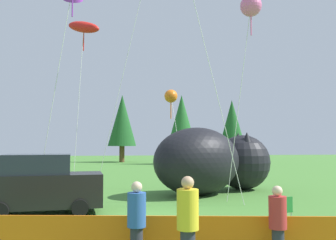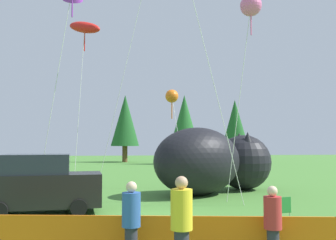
# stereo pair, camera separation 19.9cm
# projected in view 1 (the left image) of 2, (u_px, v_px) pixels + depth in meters

# --- Properties ---
(ground_plane) EXTENTS (120.00, 120.00, 0.00)m
(ground_plane) POSITION_uv_depth(u_px,v_px,m) (146.00, 224.00, 11.54)
(ground_plane) COLOR #477F33
(parked_car) EXTENTS (4.25, 2.21, 2.09)m
(parked_car) POSITION_uv_depth(u_px,v_px,m) (42.00, 185.00, 13.22)
(parked_car) COLOR black
(parked_car) RESTS_ON ground
(folding_chair) EXTENTS (0.62, 0.62, 0.88)m
(folding_chair) POSITION_uv_depth(u_px,v_px,m) (283.00, 209.00, 11.25)
(folding_chair) COLOR #267F33
(folding_chair) RESTS_ON ground
(inflatable_cat) EXTENTS (7.12, 5.81, 3.22)m
(inflatable_cat) POSITION_uv_depth(u_px,v_px,m) (212.00, 163.00, 18.46)
(inflatable_cat) COLOR black
(inflatable_cat) RESTS_ON ground
(safety_fence) EXTENTS (8.64, 1.29, 1.05)m
(safety_fence) POSITION_uv_depth(u_px,v_px,m) (137.00, 239.00, 7.88)
(safety_fence) COLOR orange
(safety_fence) RESTS_ON ground
(spectator_in_green_shirt) EXTENTS (0.38, 0.38, 1.72)m
(spectator_in_green_shirt) POSITION_uv_depth(u_px,v_px,m) (137.00, 221.00, 7.49)
(spectator_in_green_shirt) COLOR #2D2D38
(spectator_in_green_shirt) RESTS_ON ground
(spectator_in_black_shirt) EXTENTS (0.36, 0.36, 1.63)m
(spectator_in_black_shirt) POSITION_uv_depth(u_px,v_px,m) (278.00, 223.00, 7.52)
(spectator_in_black_shirt) COLOR #2D2D38
(spectator_in_black_shirt) RESTS_ON ground
(spectator_in_yellow_shirt) EXTENTS (0.41, 0.41, 1.88)m
(spectator_in_yellow_shirt) POSITION_uv_depth(u_px,v_px,m) (188.00, 222.00, 6.93)
(spectator_in_yellow_shirt) COLOR #2D2D38
(spectator_in_yellow_shirt) RESTS_ON ground
(kite_orange_flower) EXTENTS (0.84, 2.94, 5.53)m
(kite_orange_flower) POSITION_uv_depth(u_px,v_px,m) (171.00, 97.00, 21.38)
(kite_orange_flower) COLOR silver
(kite_orange_flower) RESTS_ON ground
(kite_red_lizard) EXTENTS (1.98, 1.77, 9.31)m
(kite_red_lizard) POSITION_uv_depth(u_px,v_px,m) (84.00, 28.00, 20.28)
(kite_red_lizard) COLOR silver
(kite_red_lizard) RESTS_ON ground
(kite_pink_octopus) EXTENTS (1.55, 0.93, 8.88)m
(kite_pink_octopus) POSITION_uv_depth(u_px,v_px,m) (251.00, 7.00, 16.18)
(kite_pink_octopus) COLOR silver
(kite_pink_octopus) RESTS_ON ground
(horizon_tree_east) EXTENTS (3.60, 3.60, 8.59)m
(horizon_tree_east) POSITION_uv_depth(u_px,v_px,m) (122.00, 121.00, 47.72)
(horizon_tree_east) COLOR brown
(horizon_tree_east) RESTS_ON ground
(horizon_tree_west) EXTENTS (3.36, 3.36, 8.03)m
(horizon_tree_west) POSITION_uv_depth(u_px,v_px,m) (182.00, 121.00, 43.41)
(horizon_tree_west) COLOR brown
(horizon_tree_west) RESTS_ON ground
(horizon_tree_mid) EXTENTS (3.27, 3.27, 7.80)m
(horizon_tree_mid) POSITION_uv_depth(u_px,v_px,m) (232.00, 124.00, 46.56)
(horizon_tree_mid) COLOR brown
(horizon_tree_mid) RESTS_ON ground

